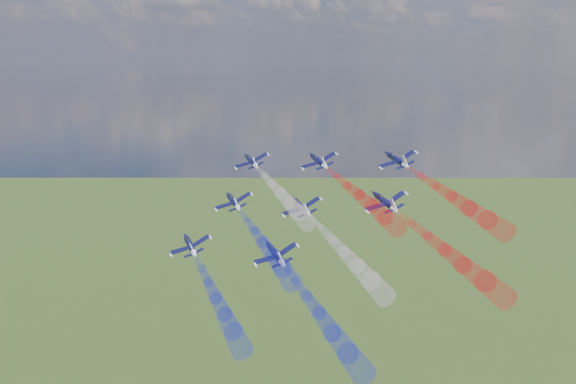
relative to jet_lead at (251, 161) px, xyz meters
The scene contains 16 objects.
jet_lead is the anchor object (origin of this frame).
trail_lead 21.45m from the jet_lead, 34.37° to the right, with size 3.68×33.14×3.68m, color white, non-canonical shape.
jet_inner_left 18.07m from the jet_lead, 64.78° to the right, with size 8.83×11.04×2.94m, color black, non-canonical shape.
trail_inner_left 38.09m from the jet_lead, 47.84° to the right, with size 3.68×33.14×3.68m, color #1921D9, non-canonical shape.
jet_inner_right 18.78m from the jet_lead, ahead, with size 8.83×11.04×2.94m, color black, non-canonical shape.
trail_inner_right 37.86m from the jet_lead, 17.13° to the right, with size 3.68×33.14×3.68m, color red, non-canonical shape.
jet_outer_left 34.38m from the jet_lead, 73.83° to the right, with size 8.83×11.04×2.94m, color black, non-canonical shape.
trail_outer_left 52.75m from the jet_lead, 58.30° to the right, with size 3.68×33.14×3.68m, color #1921D9, non-canonical shape.
jet_center_third 28.49m from the jet_lead, 29.80° to the right, with size 8.83×11.04×2.94m, color black, non-canonical shape.
trail_center_third 49.90m from the jet_lead, 31.77° to the right, with size 3.68×33.14×3.68m, color white, non-canonical shape.
jet_outer_right 37.41m from the jet_lead, ahead, with size 8.83×11.04×2.94m, color black, non-canonical shape.
trail_outer_right 55.38m from the jet_lead, ahead, with size 3.68×33.14×3.68m, color red, non-canonical shape.
jet_rear_left 43.49m from the jet_lead, 45.22° to the right, with size 8.83×11.04×2.94m, color black, non-canonical shape.
trail_rear_left 64.65m from the jet_lead, 41.60° to the right, with size 3.68×33.14×3.68m, color #1921D9, non-canonical shape.
jet_rear_right 44.56m from the jet_lead, 16.46° to the right, with size 8.83×11.04×2.94m, color black, non-canonical shape.
trail_rear_right 65.21m from the jet_lead, 22.20° to the right, with size 3.68×33.14×3.68m, color red, non-canonical shape.
Camera 1 is at (89.27, -113.50, 165.12)m, focal length 43.10 mm.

